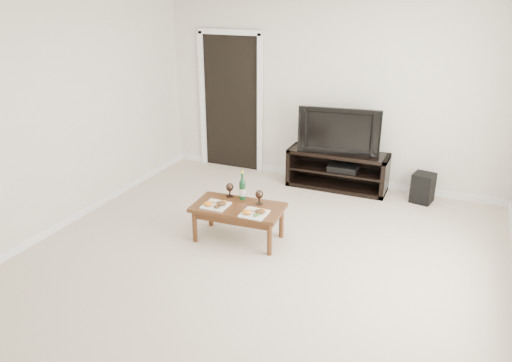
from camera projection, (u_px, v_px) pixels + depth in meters
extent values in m
plane|color=beige|center=(253.00, 269.00, 5.16)|extent=(5.50, 5.50, 0.00)
cube|color=beige|center=(331.00, 94.00, 7.05)|extent=(5.00, 0.04, 2.60)
cube|color=white|center=(252.00, 0.00, 4.19)|extent=(5.00, 5.50, 0.04)
cube|color=black|center=(231.00, 104.00, 7.68)|extent=(0.90, 0.02, 2.05)
cube|color=black|center=(337.00, 170.00, 7.10)|extent=(1.41, 0.45, 0.55)
imported|color=black|center=(340.00, 129.00, 6.88)|extent=(1.13, 0.29, 0.65)
cube|color=black|center=(343.00, 168.00, 7.05)|extent=(0.41, 0.31, 0.08)
cube|color=black|center=(423.00, 188.00, 6.68)|extent=(0.31, 0.31, 0.40)
cube|color=#513016|center=(238.00, 223.00, 5.68)|extent=(1.04, 0.61, 0.42)
cube|color=white|center=(216.00, 203.00, 5.58)|extent=(0.27, 0.27, 0.07)
cube|color=white|center=(254.00, 212.00, 5.38)|extent=(0.27, 0.27, 0.07)
cylinder|color=#103D1D|center=(242.00, 185.00, 5.72)|extent=(0.07, 0.07, 0.35)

